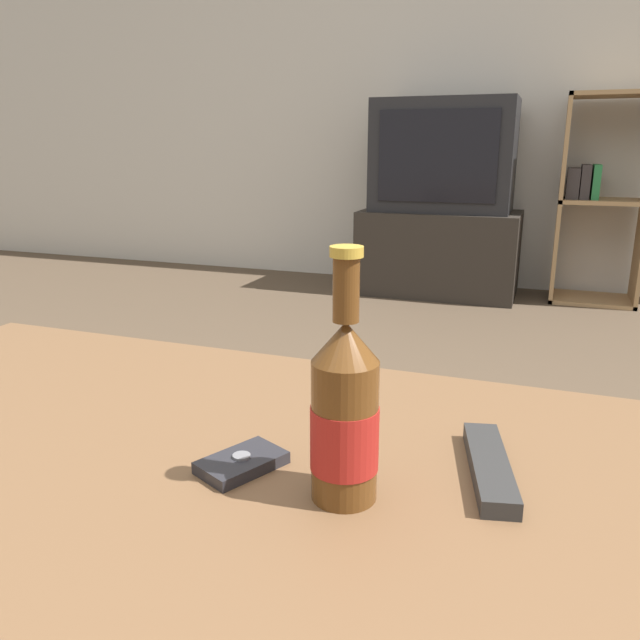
% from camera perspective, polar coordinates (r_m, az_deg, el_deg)
% --- Properties ---
extents(back_wall, '(8.00, 0.05, 2.60)m').
position_cam_1_polar(back_wall, '(3.68, 16.11, 23.34)').
color(back_wall, beige).
rests_on(back_wall, ground_plane).
extents(coffee_table, '(1.38, 0.69, 0.42)m').
position_cam_1_polar(coffee_table, '(0.80, -8.54, -15.08)').
color(coffee_table, brown).
rests_on(coffee_table, ground_plane).
extents(tv_stand, '(0.82, 0.45, 0.44)m').
position_cam_1_polar(tv_stand, '(3.41, 10.78, 6.08)').
color(tv_stand, '#28231E').
rests_on(tv_stand, ground_plane).
extents(television, '(0.71, 0.38, 0.56)m').
position_cam_1_polar(television, '(3.37, 11.21, 14.51)').
color(television, black).
rests_on(television, tv_stand).
extents(bookshelf, '(0.41, 0.30, 1.02)m').
position_cam_1_polar(bookshelf, '(3.42, 24.12, 10.19)').
color(bookshelf, '#99754C').
rests_on(bookshelf, ground_plane).
extents(beer_bottle, '(0.07, 0.07, 0.26)m').
position_cam_1_polar(beer_bottle, '(0.64, 2.27, -8.58)').
color(beer_bottle, '#563314').
rests_on(beer_bottle, coffee_table).
extents(cell_phone, '(0.09, 0.11, 0.02)m').
position_cam_1_polar(cell_phone, '(0.73, -7.17, -12.81)').
color(cell_phone, '#232328').
rests_on(cell_phone, coffee_table).
extents(remote_control, '(0.08, 0.19, 0.02)m').
position_cam_1_polar(remote_control, '(0.74, 15.23, -12.78)').
color(remote_control, '#282828').
rests_on(remote_control, coffee_table).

